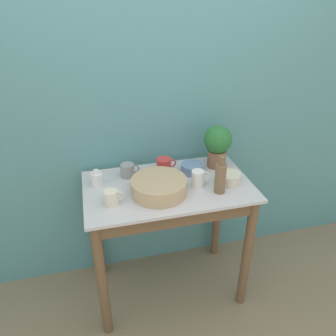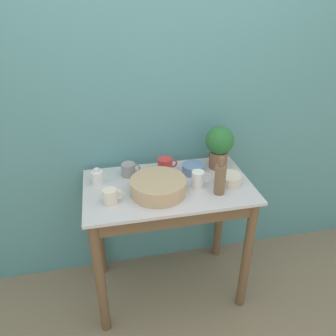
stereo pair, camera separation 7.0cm
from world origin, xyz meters
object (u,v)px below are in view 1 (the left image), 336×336
at_px(mug_grey, 128,170).
at_px(bowl_small_cream, 228,178).
at_px(potted_plant, 218,144).
at_px(mug_cream, 112,197).
at_px(mug_red, 164,165).
at_px(bottle_short, 97,179).
at_px(bowl_wash_large, 159,186).
at_px(bottle_tall, 220,178).
at_px(bowl_small_blue, 192,168).
at_px(mug_white, 198,178).

relative_size(mug_grey, bowl_small_cream, 0.82).
xyz_separation_m(potted_plant, mug_cream, (-0.73, -0.27, -0.12)).
height_order(mug_grey, mug_red, mug_red).
bearing_deg(potted_plant, bottle_short, -176.68).
xyz_separation_m(bowl_wash_large, mug_grey, (-0.15, 0.24, -0.00)).
relative_size(bottle_tall, bowl_small_cream, 1.58).
bearing_deg(bowl_small_blue, bottle_short, -179.30).
bearing_deg(mug_white, bottle_tall, -43.94).
xyz_separation_m(mug_grey, mug_cream, (-0.13, -0.28, -0.00)).
distance_m(mug_grey, bowl_small_cream, 0.64).
bearing_deg(mug_red, bottle_short, -170.67).
relative_size(bottle_tall, mug_white, 2.02).
relative_size(mug_grey, mug_red, 0.93).
relative_size(bowl_wash_large, mug_grey, 2.69).
height_order(bottle_tall, mug_white, bottle_tall).
relative_size(potted_plant, bottle_short, 2.75).
relative_size(mug_white, bowl_small_blue, 0.80).
height_order(bottle_tall, bowl_small_cream, bottle_tall).
height_order(potted_plant, mug_red, potted_plant).
distance_m(bottle_tall, mug_grey, 0.59).
distance_m(bottle_tall, bowl_small_cream, 0.15).
height_order(bowl_wash_large, mug_cream, bowl_wash_large).
height_order(bottle_short, bowl_small_cream, bottle_short).
distance_m(bottle_short, mug_white, 0.62).
distance_m(potted_plant, mug_white, 0.31).
distance_m(bottle_tall, mug_red, 0.42).
xyz_separation_m(mug_red, bowl_small_cream, (0.35, -0.24, -0.01)).
height_order(bottle_tall, bowl_small_blue, bottle_tall).
bearing_deg(potted_plant, bowl_small_cream, -91.09).
bearing_deg(bowl_wash_large, bowl_small_blue, 35.59).
distance_m(bowl_small_blue, bowl_small_cream, 0.25).
distance_m(mug_cream, bowl_small_cream, 0.73).
bearing_deg(mug_white, mug_red, 123.71).
relative_size(bowl_wash_large, mug_cream, 2.91).
bearing_deg(bowl_small_blue, mug_red, 159.20).
bearing_deg(mug_white, mug_cream, -173.10).
bearing_deg(bottle_tall, bottle_short, 159.74).
bearing_deg(bowl_wash_large, bottle_short, 152.45).
relative_size(potted_plant, bowl_small_cream, 1.94).
distance_m(bowl_wash_large, mug_red, 0.27).
height_order(mug_red, bowl_small_cream, mug_red).
relative_size(bottle_tall, bottle_short, 2.23).
bearing_deg(bowl_small_cream, mug_grey, 158.92).
height_order(bowl_wash_large, mug_grey, bowl_wash_large).
bearing_deg(bottle_tall, bowl_small_blue, 107.71).
bearing_deg(mug_red, potted_plant, -4.24).
height_order(bottle_short, mug_grey, bottle_short).
bearing_deg(mug_cream, mug_grey, 65.09).
bearing_deg(mug_cream, bowl_small_cream, 4.38).
relative_size(bottle_short, bowl_small_cream, 0.71).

